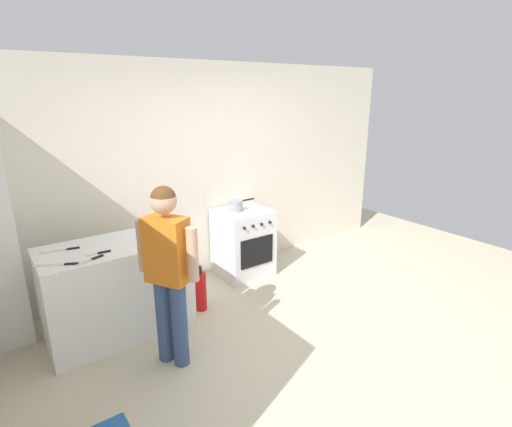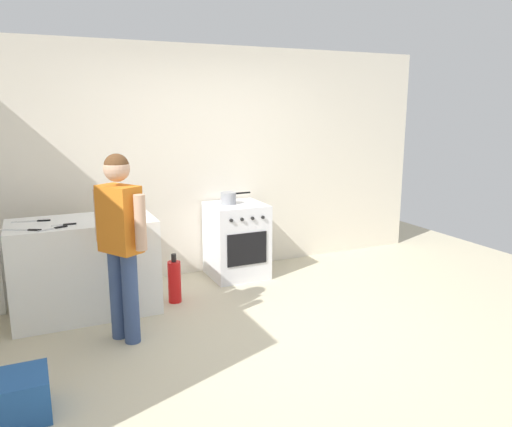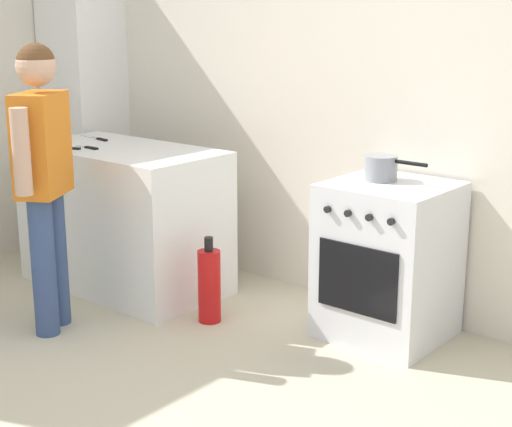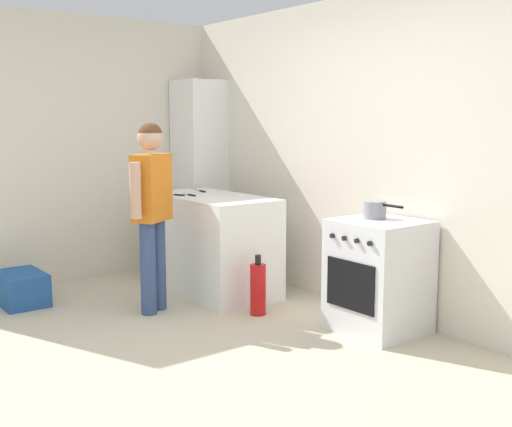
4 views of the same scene
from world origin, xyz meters
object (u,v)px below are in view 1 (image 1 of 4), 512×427
(pot, at_px, (236,205))
(knife_bread, at_px, (58,265))
(fire_extinguisher, at_px, (200,291))
(knife_paring, at_px, (100,253))
(oven_left, at_px, (243,242))
(knife_utility, at_px, (91,260))
(knife_carving, at_px, (61,250))
(person, at_px, (168,263))

(pot, relative_size, knife_bread, 1.10)
(fire_extinguisher, bearing_deg, knife_paring, -177.54)
(oven_left, relative_size, knife_bread, 2.62)
(knife_utility, relative_size, knife_carving, 0.74)
(pot, relative_size, person, 0.23)
(knife_bread, xyz_separation_m, knife_utility, (0.25, -0.05, 0.00))
(knife_paring, xyz_separation_m, knife_bread, (-0.35, -0.05, -0.00))
(person, height_order, fire_extinguisher, person)
(knife_utility, distance_m, fire_extinguisher, 1.28)
(pot, xyz_separation_m, knife_carving, (-2.03, -0.28, -0.01))
(knife_bread, xyz_separation_m, person, (0.72, -0.54, 0.02))
(knife_utility, bearing_deg, oven_left, 17.84)
(oven_left, height_order, fire_extinguisher, oven_left)
(pot, xyz_separation_m, fire_extinguisher, (-0.79, -0.51, -0.70))
(oven_left, bearing_deg, person, -142.87)
(pot, xyz_separation_m, knife_utility, (-1.86, -0.65, -0.01))
(fire_extinguisher, bearing_deg, knife_carving, 169.67)
(knife_paring, height_order, knife_bread, same)
(person, relative_size, fire_extinguisher, 3.13)
(oven_left, relative_size, knife_paring, 4.03)
(pot, height_order, knife_carving, pot)
(oven_left, height_order, pot, pot)
(knife_paring, distance_m, fire_extinguisher, 1.19)
(knife_paring, height_order, fire_extinguisher, knife_paring)
(pot, bearing_deg, knife_paring, -162.72)
(oven_left, xyz_separation_m, fire_extinguisher, (-0.87, -0.48, -0.21))
(pot, distance_m, knife_bread, 2.20)
(oven_left, xyz_separation_m, knife_utility, (-1.94, -0.63, 0.48))
(pot, bearing_deg, knife_carving, -172.12)
(knife_paring, relative_size, knife_bread, 0.65)
(oven_left, height_order, knife_paring, knife_paring)
(oven_left, bearing_deg, knife_paring, -164.23)
(pot, distance_m, knife_carving, 2.05)
(oven_left, bearing_deg, knife_utility, -162.16)
(knife_bread, relative_size, knife_utility, 1.32)
(person, xyz_separation_m, fire_extinguisher, (0.60, 0.64, -0.71))
(person, bearing_deg, knife_bread, 143.13)
(knife_carving, bearing_deg, oven_left, 6.84)
(pot, distance_m, person, 1.80)
(oven_left, xyz_separation_m, knife_bread, (-2.19, -0.57, 0.48))
(pot, distance_m, knife_utility, 1.98)
(knife_carving, distance_m, fire_extinguisher, 1.43)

